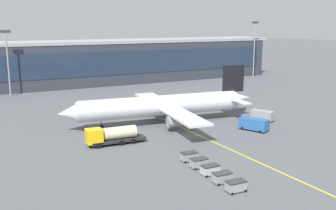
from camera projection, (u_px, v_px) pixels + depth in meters
ground_plane at (191, 135)px, 77.16m from camera, size 700.00×700.00×0.00m
apron_lead_in_line at (191, 132)px, 79.48m from camera, size 2.87×79.97×0.01m
terminal_building at (29, 65)px, 129.50m from camera, size 184.50×16.91×15.30m
main_airliner at (162, 105)px, 84.90m from camera, size 43.76×34.69×12.10m
fuel_tanker at (112, 135)px, 70.88m from camera, size 10.89×3.02×3.25m
lavatory_truck at (254, 124)px, 80.15m from camera, size 4.45×6.23×2.50m
crew_van at (262, 115)px, 88.22m from camera, size 3.90×5.42×2.30m
baggage_cart_0 at (236, 186)px, 51.42m from camera, size 2.69×1.68×1.48m
baggage_cart_1 at (222, 177)px, 54.25m from camera, size 2.69×1.68×1.48m
baggage_cart_2 at (210, 170)px, 57.08m from camera, size 2.69×1.68×1.48m
baggage_cart_3 at (199, 163)px, 59.90m from camera, size 2.69×1.68×1.48m
baggage_cart_4 at (189, 156)px, 62.73m from camera, size 2.69×1.68×1.48m
apron_light_mast_0 at (254, 45)px, 154.72m from camera, size 2.80×0.50×21.82m
apron_light_mast_1 at (7, 57)px, 115.04m from camera, size 2.80×0.50×19.33m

